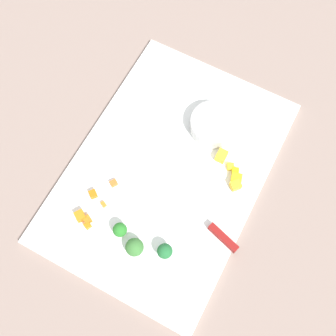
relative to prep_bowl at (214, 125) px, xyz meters
The scene contains 18 objects.
ground_plane 0.14m from the prep_bowl, 17.41° to the right, with size 4.00×4.00×0.00m, color gray.
cutting_board 0.14m from the prep_bowl, 17.41° to the right, with size 0.56×0.39×0.01m, color white.
prep_bowl is the anchor object (origin of this frame).
chef_knife 0.20m from the prep_bowl, 13.71° to the left, with size 0.12×0.34×0.02m.
carrot_dice_0 0.25m from the prep_bowl, 30.65° to the right, with size 0.01×0.01×0.01m, color orange.
carrot_dice_1 0.34m from the prep_bowl, 21.89° to the right, with size 0.01×0.01×0.01m, color orange.
carrot_dice_2 0.34m from the prep_bowl, 26.01° to the right, with size 0.02×0.02×0.02m, color orange.
carrot_dice_3 0.30m from the prep_bowl, 30.71° to the right, with size 0.02×0.01×0.01m, color orange.
carrot_dice_4 0.34m from the prep_bowl, 23.51° to the right, with size 0.01×0.01×0.02m, color orange.
carrot_dice_5 0.29m from the prep_bowl, 24.86° to the right, with size 0.01×0.01×0.01m, color orange.
pepper_dice_0 0.07m from the prep_bowl, 39.94° to the left, with size 0.02×0.02×0.02m, color gold.
pepper_dice_1 0.13m from the prep_bowl, 47.79° to the left, with size 0.02×0.02×0.02m, color yellow.
pepper_dice_2 0.11m from the prep_bowl, 50.35° to the left, with size 0.02×0.01×0.01m, color yellow.
pepper_dice_3 0.14m from the prep_bowl, 44.89° to the left, with size 0.02×0.02×0.02m, color yellow.
pepper_dice_4 0.10m from the prep_bowl, 47.86° to the left, with size 0.01×0.01×0.01m, color yellow.
broccoli_floret_0 0.31m from the prep_bowl, ahead, with size 0.04×0.04×0.04m.
broccoli_floret_1 0.30m from the prep_bowl, 11.79° to the right, with size 0.03×0.03×0.04m.
broccoli_floret_2 0.29m from the prep_bowl, ahead, with size 0.03×0.03×0.04m.
Camera 1 is at (0.27, 0.14, 0.84)m, focal length 44.33 mm.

